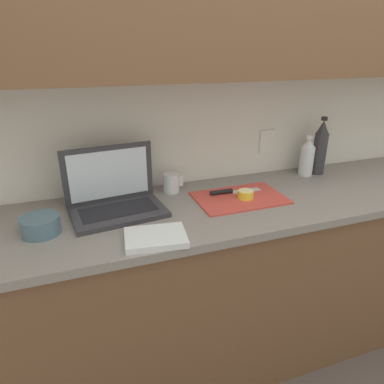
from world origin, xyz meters
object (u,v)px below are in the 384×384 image
object	(u,v)px
laptop	(115,196)
measuring_cup	(171,183)
bowl_white	(41,225)
bottle_green_soda	(320,148)
bottle_oil_tall	(307,157)
lemon_half_cut	(245,194)
knife	(227,192)
cutting_board	(240,198)

from	to	relation	value
laptop	measuring_cup	xyz separation A→B (m)	(0.28, 0.11, -0.02)
measuring_cup	bowl_white	size ratio (longest dim) A/B	0.69
measuring_cup	bottle_green_soda	bearing A→B (deg)	-0.72
bottle_green_soda	measuring_cup	bearing A→B (deg)	179.28
bottle_oil_tall	bowl_white	xyz separation A→B (m)	(-1.33, -0.22, -0.06)
laptop	bowl_white	size ratio (longest dim) A/B	2.89
lemon_half_cut	bottle_green_soda	xyz separation A→B (m)	(0.54, 0.19, 0.12)
bottle_green_soda	measuring_cup	xyz separation A→B (m)	(-0.84, 0.01, -0.10)
laptop	bottle_green_soda	size ratio (longest dim) A/B	1.31
laptop	knife	distance (m)	0.52
knife	bottle_oil_tall	world-z (taller)	bottle_oil_tall
knife	measuring_cup	size ratio (longest dim) A/B	2.61
bottle_green_soda	bowl_white	distance (m)	1.43
cutting_board	lemon_half_cut	size ratio (longest dim) A/B	5.64
cutting_board	lemon_half_cut	distance (m)	0.03
laptop	cutting_board	xyz separation A→B (m)	(0.56, -0.07, -0.06)
knife	measuring_cup	bearing A→B (deg)	153.90
lemon_half_cut	bottle_green_soda	distance (m)	0.59
bottle_green_soda	measuring_cup	size ratio (longest dim) A/B	3.19
measuring_cup	bowl_white	distance (m)	0.62
knife	bowl_white	distance (m)	0.82
bowl_white	cutting_board	bearing A→B (deg)	2.87
cutting_board	measuring_cup	xyz separation A→B (m)	(-0.27, 0.18, 0.04)
bottle_green_soda	measuring_cup	world-z (taller)	bottle_green_soda
cutting_board	bottle_oil_tall	size ratio (longest dim) A/B	1.85
bottle_green_soda	lemon_half_cut	bearing A→B (deg)	-160.95
lemon_half_cut	bottle_green_soda	size ratio (longest dim) A/B	0.23
knife	bottle_green_soda	distance (m)	0.63
laptop	lemon_half_cut	world-z (taller)	laptop
lemon_half_cut	bottle_oil_tall	bearing A→B (deg)	21.94
laptop	lemon_half_cut	bearing A→B (deg)	-15.07
cutting_board	bottle_green_soda	size ratio (longest dim) A/B	1.31
knife	lemon_half_cut	world-z (taller)	lemon_half_cut
cutting_board	measuring_cup	size ratio (longest dim) A/B	4.16
knife	lemon_half_cut	size ratio (longest dim) A/B	3.53
laptop	measuring_cup	bearing A→B (deg)	14.99
cutting_board	bottle_green_soda	distance (m)	0.61
cutting_board	bowl_white	distance (m)	0.85
laptop	bottle_oil_tall	bearing A→B (deg)	-0.93
knife	lemon_half_cut	bearing A→B (deg)	-50.13
cutting_board	measuring_cup	world-z (taller)	measuring_cup
laptop	bottle_oil_tall	size ratio (longest dim) A/B	1.86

